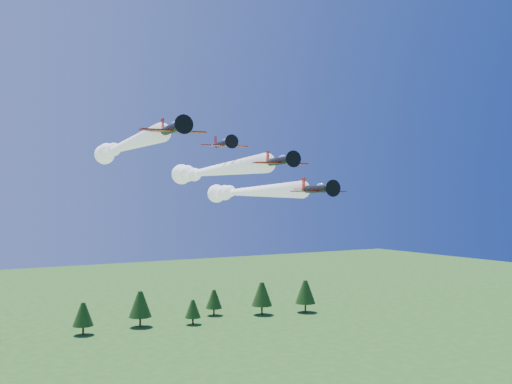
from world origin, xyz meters
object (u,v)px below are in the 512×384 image
plane_slot (223,144)px  plane_right (245,192)px  plane_lead (209,171)px  plane_left (122,147)px

plane_slot → plane_right: bearing=60.3°
plane_lead → plane_right: plane_lead is taller
plane_lead → plane_slot: 11.93m
plane_lead → plane_right: 12.31m
plane_lead → plane_slot: size_ratio=5.99×
plane_left → plane_right: (22.10, -1.77, -7.19)m
plane_right → plane_slot: plane_slot is taller
plane_lead → plane_slot: (-3.12, -11.03, 3.32)m
plane_lead → plane_left: (-11.92, 7.93, 4.05)m
plane_lead → plane_slot: bearing=-99.1°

